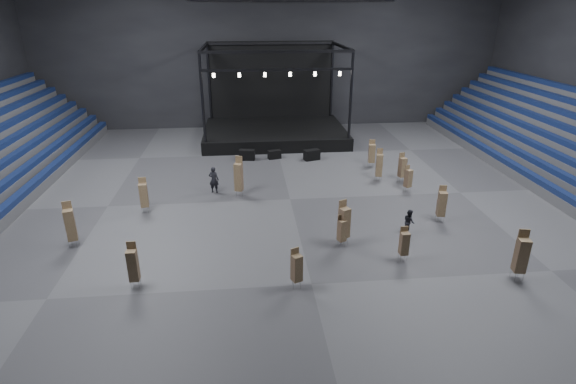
{
  "coord_description": "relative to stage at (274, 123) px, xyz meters",
  "views": [
    {
      "loc": [
        -2.96,
        -28.89,
        12.68
      ],
      "look_at": [
        -0.34,
        -2.0,
        1.4
      ],
      "focal_mm": 28.0,
      "sensor_mm": 36.0,
      "label": 1
    }
  ],
  "objects": [
    {
      "name": "floor",
      "position": [
        -0.0,
        -16.24,
        -1.45
      ],
      "size": [
        50.0,
        50.0,
        0.0
      ],
      "primitive_type": "plane",
      "color": "#424244",
      "rests_on": "ground"
    },
    {
      "name": "wall_back",
      "position": [
        -0.0,
        4.76,
        7.55
      ],
      "size": [
        50.0,
        0.2,
        18.0
      ],
      "primitive_type": "cube",
      "color": "black",
      "rests_on": "ground"
    },
    {
      "name": "wall_front",
      "position": [
        -0.0,
        -37.24,
        7.55
      ],
      "size": [
        50.0,
        0.2,
        18.0
      ],
      "primitive_type": "cube",
      "color": "black",
      "rests_on": "ground"
    },
    {
      "name": "stage",
      "position": [
        0.0,
        0.0,
        0.0
      ],
      "size": [
        14.0,
        10.0,
        9.2
      ],
      "color": "black",
      "rests_on": "floor"
    },
    {
      "name": "flight_case_left",
      "position": [
        -2.91,
        -7.14,
        -0.99
      ],
      "size": [
        1.45,
        0.87,
        0.91
      ],
      "primitive_type": "cube",
      "rotation": [
        0.0,
        0.0,
        -0.14
      ],
      "color": "black",
      "rests_on": "floor"
    },
    {
      "name": "flight_case_mid",
      "position": [
        -0.47,
        -7.03,
        -1.07
      ],
      "size": [
        1.25,
        0.86,
        0.76
      ],
      "primitive_type": "cube",
      "rotation": [
        0.0,
        0.0,
        0.28
      ],
      "color": "black",
      "rests_on": "floor"
    },
    {
      "name": "flight_case_right",
      "position": [
        2.8,
        -7.69,
        -0.99
      ],
      "size": [
        1.52,
        1.08,
        0.91
      ],
      "primitive_type": "cube",
      "rotation": [
        0.0,
        0.0,
        0.31
      ],
      "color": "black",
      "rests_on": "floor"
    },
    {
      "name": "chair_stack_0",
      "position": [
        -9.73,
        -17.41,
        -0.19
      ],
      "size": [
        0.57,
        0.57,
        2.39
      ],
      "rotation": [
        0.0,
        0.0,
        0.13
      ],
      "color": "silver",
      "rests_on": "floor"
    },
    {
      "name": "chair_stack_1",
      "position": [
        -0.77,
        -26.86,
        -0.35
      ],
      "size": [
        0.59,
        0.59,
        2.07
      ],
      "rotation": [
        0.0,
        0.0,
        0.42
      ],
      "color": "silver",
      "rests_on": "floor"
    },
    {
      "name": "chair_stack_2",
      "position": [
        -8.54,
        -26.08,
        -0.21
      ],
      "size": [
        0.47,
        0.47,
        2.39
      ],
      "rotation": [
        0.0,
        0.0,
        0.01
      ],
      "color": "silver",
      "rests_on": "floor"
    },
    {
      "name": "chair_stack_3",
      "position": [
        2.23,
        -23.1,
        -0.44
      ],
      "size": [
        0.55,
        0.55,
        1.9
      ],
      "rotation": [
        0.0,
        0.0,
        0.43
      ],
      "color": "silver",
      "rests_on": "floor"
    },
    {
      "name": "chair_stack_4",
      "position": [
        -12.89,
        -21.67,
        -0.06
      ],
      "size": [
        0.65,
        0.65,
        2.71
      ],
      "rotation": [
        0.0,
        0.0,
        0.3
      ],
      "color": "silver",
      "rests_on": "floor"
    },
    {
      "name": "chair_stack_5",
      "position": [
        8.71,
        -15.61,
        -0.39
      ],
      "size": [
        0.59,
        0.59,
        2.0
      ],
      "rotation": [
        0.0,
        0.0,
        0.42
      ],
      "color": "silver",
      "rests_on": "floor"
    },
    {
      "name": "chair_stack_6",
      "position": [
        8.93,
        -13.62,
        -0.25
      ],
      "size": [
        0.59,
        0.59,
        2.29
      ],
      "rotation": [
        0.0,
        0.0,
        0.27
      ],
      "color": "silver",
      "rests_on": "floor"
    },
    {
      "name": "chair_stack_7",
      "position": [
        7.22,
        -13.24,
        -0.14
      ],
      "size": [
        0.55,
        0.55,
        2.57
      ],
      "rotation": [
        0.0,
        0.0,
        -0.17
      ],
      "color": "silver",
      "rests_on": "floor"
    },
    {
      "name": "chair_stack_8",
      "position": [
        10.28,
        -27.23,
        -0.06
      ],
      "size": [
        0.63,
        0.63,
        2.67
      ],
      "rotation": [
        0.0,
        0.0,
        -0.19
      ],
      "color": "silver",
      "rests_on": "floor"
    },
    {
      "name": "chair_stack_9",
      "position": [
        9.09,
        -20.6,
        -0.21
      ],
      "size": [
        0.56,
        0.56,
        2.38
      ],
      "rotation": [
        0.0,
        0.0,
        -0.17
      ],
      "color": "silver",
      "rests_on": "floor"
    },
    {
      "name": "chair_stack_10",
      "position": [
        -3.56,
        -15.26,
        0.04
      ],
      "size": [
        0.67,
        0.67,
        2.94
      ],
      "rotation": [
        0.0,
        0.0,
        -0.32
      ],
      "color": "silver",
      "rests_on": "floor"
    },
    {
      "name": "chair_stack_11",
      "position": [
        2.4,
        -22.83,
        -0.08
      ],
      "size": [
        0.7,
        0.7,
        2.65
      ],
      "rotation": [
        0.0,
        0.0,
        0.42
      ],
      "color": "silver",
      "rests_on": "floor"
    },
    {
      "name": "chair_stack_12",
      "position": [
        7.5,
        -10.1,
        -0.2
      ],
      "size": [
        0.59,
        0.59,
        2.36
      ],
      "rotation": [
        0.0,
        0.0,
        -0.14
      ],
      "color": "silver",
      "rests_on": "floor"
    },
    {
      "name": "chair_stack_13",
      "position": [
        5.2,
        -24.92,
        -0.42
      ],
      "size": [
        0.45,
        0.45,
        1.93
      ],
      "rotation": [
        0.0,
        0.0,
        0.03
      ],
      "color": "silver",
      "rests_on": "floor"
    },
    {
      "name": "man_center",
      "position": [
        -5.37,
        -14.44,
        -0.46
      ],
      "size": [
        0.82,
        0.65,
        1.98
      ],
      "primitive_type": "imported",
      "rotation": [
        0.0,
        0.0,
        2.87
      ],
      "color": "black",
      "rests_on": "floor"
    },
    {
      "name": "crew_member",
      "position": [
        6.55,
        -21.97,
        -0.69
      ],
      "size": [
        0.61,
        0.77,
        1.53
      ],
      "primitive_type": "imported",
      "rotation": [
        0.0,
        0.0,
        1.61
      ],
      "color": "black",
      "rests_on": "floor"
    }
  ]
}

